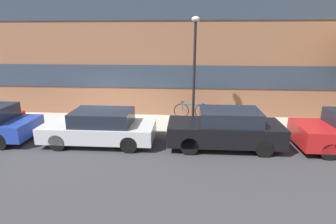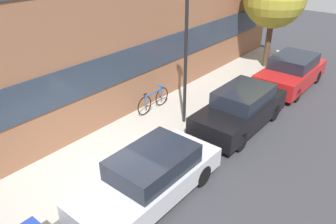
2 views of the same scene
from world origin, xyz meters
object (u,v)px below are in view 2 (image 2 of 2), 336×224
at_px(parked_car_silver, 150,177).
at_px(lamp_post, 186,44).
at_px(parked_car_black, 241,109).
at_px(bicycle, 153,100).
at_px(parked_car_red, 291,72).

bearing_deg(parked_car_silver, lamp_post, -155.73).
bearing_deg(parked_car_black, bicycle, -69.16).
height_order(parked_car_black, lamp_post, lamp_post).
xyz_separation_m(parked_car_silver, bicycle, (3.52, 3.05, -0.10)).
bearing_deg(parked_car_black, parked_car_red, -180.00).
bearing_deg(lamp_post, parked_car_red, -15.43).
bearing_deg(lamp_post, bicycle, 90.60).
relative_size(parked_car_silver, lamp_post, 0.92).
xyz_separation_m(parked_car_silver, lamp_post, (3.54, 1.60, 2.31)).
bearing_deg(bicycle, lamp_post, -90.63).
relative_size(bicycle, lamp_post, 0.38).
bearing_deg(parked_car_red, lamp_post, -15.43).
height_order(parked_car_silver, parked_car_red, parked_car_red).
height_order(parked_car_silver, parked_car_black, parked_car_black).
distance_m(parked_car_black, bicycle, 3.26).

